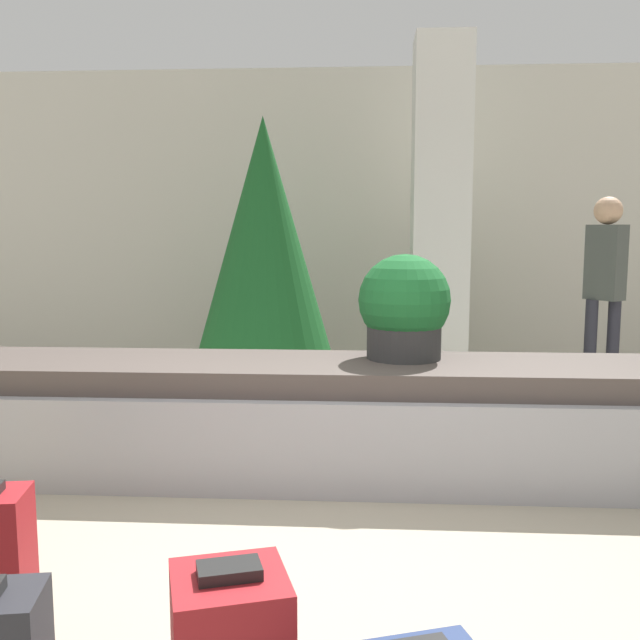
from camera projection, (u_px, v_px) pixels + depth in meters
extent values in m
plane|color=#9E937F|center=(297.00, 592.00, 2.91)|extent=(18.00, 18.00, 0.00)
cube|color=beige|center=(342.00, 217.00, 7.88)|extent=(18.00, 0.06, 3.20)
cube|color=#9E9EA3|center=(320.00, 429.00, 4.32)|extent=(7.36, 0.96, 0.54)
cube|color=#4C423D|center=(320.00, 373.00, 4.28)|extent=(7.07, 0.80, 0.15)
cube|color=silver|center=(440.00, 215.00, 6.61)|extent=(0.52, 0.52, 3.20)
cube|color=black|center=(229.00, 570.00, 1.74)|extent=(0.18, 0.14, 0.03)
cylinder|color=#2D2D2D|center=(404.00, 342.00, 4.36)|extent=(0.45, 0.45, 0.20)
sphere|color=#195B28|center=(405.00, 300.00, 4.33)|extent=(0.56, 0.56, 0.56)
cylinder|color=#282833|center=(590.00, 346.00, 6.43)|extent=(0.11, 0.11, 0.84)
cylinder|color=#282833|center=(613.00, 346.00, 6.42)|extent=(0.11, 0.11, 0.84)
cube|color=#474C47|center=(606.00, 262.00, 6.33)|extent=(0.34, 0.36, 0.67)
sphere|color=tan|center=(608.00, 211.00, 6.27)|extent=(0.25, 0.25, 0.25)
cylinder|color=#4C331E|center=(265.00, 385.00, 6.36)|extent=(0.16, 0.16, 0.18)
cone|color=#195623|center=(264.00, 248.00, 6.20)|extent=(1.31, 1.31, 2.25)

